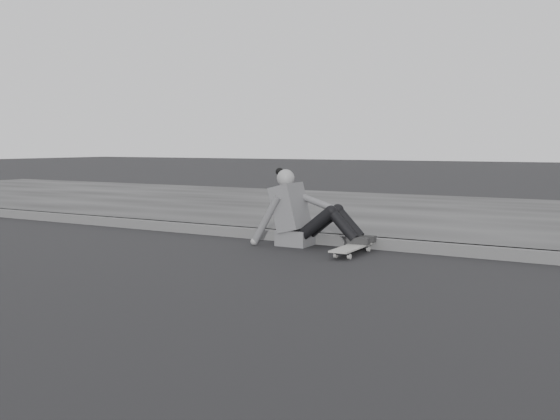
{
  "coord_description": "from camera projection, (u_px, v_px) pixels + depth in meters",
  "views": [
    {
      "loc": [
        3.73,
        -3.85,
        1.14
      ],
      "look_at": [
        0.77,
        1.45,
        0.5
      ],
      "focal_mm": 40.0,
      "sensor_mm": 36.0,
      "label": 1
    }
  ],
  "objects": [
    {
      "name": "curb",
      "position": [
        270.0,
        234.0,
        7.5
      ],
      "size": [
        24.0,
        0.16,
        0.12
      ],
      "primitive_type": "cube",
      "color": "#494949",
      "rests_on": "ground"
    },
    {
      "name": "ground",
      "position": [
        117.0,
        280.0,
        5.27
      ],
      "size": [
        80.0,
        80.0,
        0.0
      ],
      "primitive_type": "plane",
      "color": "black",
      "rests_on": "ground"
    },
    {
      "name": "sidewalk",
      "position": [
        363.0,
        211.0,
        10.13
      ],
      "size": [
        24.0,
        6.0,
        0.12
      ],
      "primitive_type": "cube",
      "color": "#333333",
      "rests_on": "ground"
    },
    {
      "name": "skateboard",
      "position": [
        352.0,
        248.0,
        6.47
      ],
      "size": [
        0.2,
        0.78,
        0.09
      ],
      "color": "gray",
      "rests_on": "ground"
    },
    {
      "name": "seated_woman",
      "position": [
        301.0,
        214.0,
        7.01
      ],
      "size": [
        1.38,
        0.46,
        0.88
      ],
      "color": "#4F4F51",
      "rests_on": "ground"
    }
  ]
}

